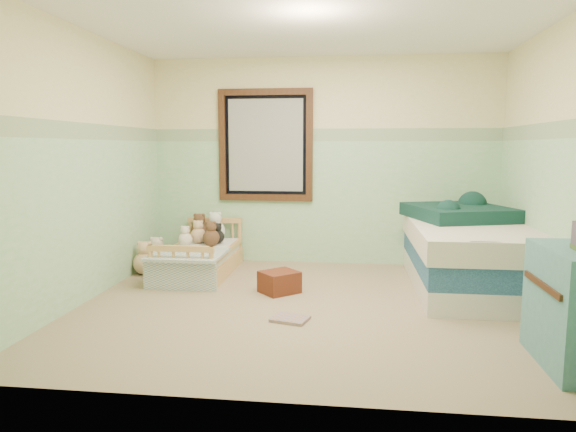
# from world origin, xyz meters

# --- Properties ---
(floor) EXTENTS (4.20, 3.60, 0.02)m
(floor) POSITION_xyz_m (0.00, 0.00, -0.01)
(floor) COLOR #856C54
(floor) RESTS_ON ground
(ceiling) EXTENTS (4.20, 3.60, 0.02)m
(ceiling) POSITION_xyz_m (0.00, 0.00, 2.51)
(ceiling) COLOR white
(ceiling) RESTS_ON wall_back
(wall_back) EXTENTS (4.20, 0.04, 2.50)m
(wall_back) POSITION_xyz_m (0.00, 1.80, 1.25)
(wall_back) COLOR beige
(wall_back) RESTS_ON floor
(wall_front) EXTENTS (4.20, 0.04, 2.50)m
(wall_front) POSITION_xyz_m (0.00, -1.80, 1.25)
(wall_front) COLOR beige
(wall_front) RESTS_ON floor
(wall_left) EXTENTS (0.04, 3.60, 2.50)m
(wall_left) POSITION_xyz_m (-2.10, 0.00, 1.25)
(wall_left) COLOR beige
(wall_left) RESTS_ON floor
(wall_right) EXTENTS (0.04, 3.60, 2.50)m
(wall_right) POSITION_xyz_m (2.10, 0.00, 1.25)
(wall_right) COLOR beige
(wall_right) RESTS_ON floor
(wainscot_mint) EXTENTS (4.20, 0.01, 1.50)m
(wainscot_mint) POSITION_xyz_m (0.00, 1.79, 0.75)
(wainscot_mint) COLOR #87C58D
(wainscot_mint) RESTS_ON floor
(border_strip) EXTENTS (4.20, 0.01, 0.15)m
(border_strip) POSITION_xyz_m (0.00, 1.79, 1.57)
(border_strip) COLOR #51785C
(border_strip) RESTS_ON wall_back
(window_frame) EXTENTS (1.16, 0.06, 1.36)m
(window_frame) POSITION_xyz_m (-0.70, 1.76, 1.45)
(window_frame) COLOR black
(window_frame) RESTS_ON wall_back
(window_blinds) EXTENTS (0.92, 0.01, 1.12)m
(window_blinds) POSITION_xyz_m (-0.70, 1.77, 1.45)
(window_blinds) COLOR #B7B7B4
(window_blinds) RESTS_ON window_frame
(toddler_bed_frame) EXTENTS (0.69, 1.38, 0.18)m
(toddler_bed_frame) POSITION_xyz_m (-1.34, 1.05, 0.09)
(toddler_bed_frame) COLOR #BC7542
(toddler_bed_frame) RESTS_ON floor
(toddler_mattress) EXTENTS (0.63, 1.32, 0.12)m
(toddler_mattress) POSITION_xyz_m (-1.34, 1.05, 0.24)
(toddler_mattress) COLOR white
(toddler_mattress) RESTS_ON toddler_bed_frame
(patchwork_quilt) EXTENTS (0.75, 0.69, 0.03)m
(patchwork_quilt) POSITION_xyz_m (-1.34, 0.62, 0.31)
(patchwork_quilt) COLOR #6284B1
(patchwork_quilt) RESTS_ON toddler_mattress
(plush_bed_brown) EXTENTS (0.22, 0.22, 0.22)m
(plush_bed_brown) POSITION_xyz_m (-1.49, 1.55, 0.41)
(plush_bed_brown) COLOR brown
(plush_bed_brown) RESTS_ON toddler_mattress
(plush_bed_white) EXTENTS (0.23, 0.23, 0.23)m
(plush_bed_white) POSITION_xyz_m (-1.29, 1.55, 0.42)
(plush_bed_white) COLOR silver
(plush_bed_white) RESTS_ON toddler_mattress
(plush_bed_tan) EXTENTS (0.18, 0.18, 0.18)m
(plush_bed_tan) POSITION_xyz_m (-1.44, 1.33, 0.39)
(plush_bed_tan) COLOR #E1B386
(plush_bed_tan) RESTS_ON toddler_mattress
(plush_bed_dark) EXTENTS (0.17, 0.17, 0.17)m
(plush_bed_dark) POSITION_xyz_m (-1.21, 1.33, 0.38)
(plush_bed_dark) COLOR black
(plush_bed_dark) RESTS_ON toddler_mattress
(plush_floor_cream) EXTENTS (0.25, 0.25, 0.25)m
(plush_floor_cream) POSITION_xyz_m (-1.95, 1.30, 0.12)
(plush_floor_cream) COLOR beige
(plush_floor_cream) RESTS_ON floor
(plush_floor_tan) EXTENTS (0.26, 0.26, 0.26)m
(plush_floor_tan) POSITION_xyz_m (-1.95, 0.94, 0.13)
(plush_floor_tan) COLOR #E1B386
(plush_floor_tan) RESTS_ON floor
(twin_bed_frame) EXTENTS (1.10, 2.20, 0.22)m
(twin_bed_frame) POSITION_xyz_m (1.55, 0.88, 0.11)
(twin_bed_frame) COLOR silver
(twin_bed_frame) RESTS_ON floor
(twin_boxspring) EXTENTS (1.10, 2.20, 0.22)m
(twin_boxspring) POSITION_xyz_m (1.55, 0.88, 0.33)
(twin_boxspring) COLOR navy
(twin_boxspring) RESTS_ON twin_bed_frame
(twin_mattress) EXTENTS (1.14, 2.24, 0.22)m
(twin_mattress) POSITION_xyz_m (1.55, 0.88, 0.55)
(twin_mattress) COLOR silver
(twin_mattress) RESTS_ON twin_boxspring
(teal_blanket) EXTENTS (1.19, 1.22, 0.14)m
(teal_blanket) POSITION_xyz_m (1.50, 1.18, 0.73)
(teal_blanket) COLOR #0E302A
(teal_blanket) RESTS_ON twin_mattress
(red_pillow) EXTENTS (0.45, 0.45, 0.21)m
(red_pillow) POSITION_xyz_m (-0.34, 0.40, 0.11)
(red_pillow) COLOR maroon
(red_pillow) RESTS_ON floor
(floor_book) EXTENTS (0.34, 0.29, 0.03)m
(floor_book) POSITION_xyz_m (-0.14, -0.42, 0.01)
(floor_book) COLOR orange
(floor_book) RESTS_ON floor
(extra_plush_0) EXTENTS (0.19, 0.19, 0.19)m
(extra_plush_0) POSITION_xyz_m (-1.24, 1.19, 0.39)
(extra_plush_0) COLOR brown
(extra_plush_0) RESTS_ON toddler_mattress
(extra_plush_1) EXTENTS (0.17, 0.17, 0.17)m
(extra_plush_1) POSITION_xyz_m (-1.27, 1.31, 0.38)
(extra_plush_1) COLOR silver
(extra_plush_1) RESTS_ON toddler_mattress
(extra_plush_2) EXTENTS (0.16, 0.16, 0.16)m
(extra_plush_2) POSITION_xyz_m (-1.54, 1.13, 0.38)
(extra_plush_2) COLOR beige
(extra_plush_2) RESTS_ON toddler_mattress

